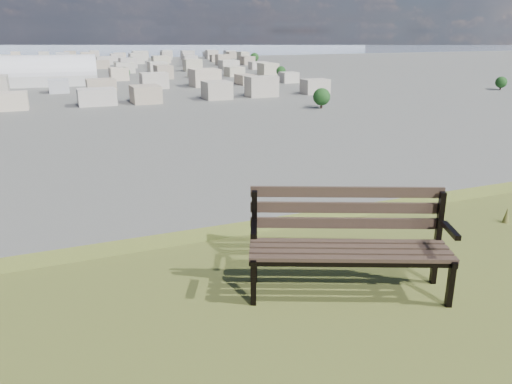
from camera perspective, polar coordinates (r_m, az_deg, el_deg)
name	(u,v)px	position (r m, az deg, el deg)	size (l,w,h in m)	color
park_bench	(348,236)	(4.21, 10.51, -5.00)	(1.70, 1.13, 0.85)	#433026
arena	(49,76)	(286.95, -22.58, 12.14)	(49.26, 23.96, 20.18)	silver
city_blocks	(48,66)	(395.80, -22.70, 13.19)	(395.00, 361.00, 7.00)	beige
bay_water	(44,49)	(901.06, -23.10, 14.85)	(2400.00, 700.00, 0.12)	#8794AC
far_hills	(14,32)	(1404.80, -25.93, 16.16)	(2050.00, 340.00, 60.00)	#919DB4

